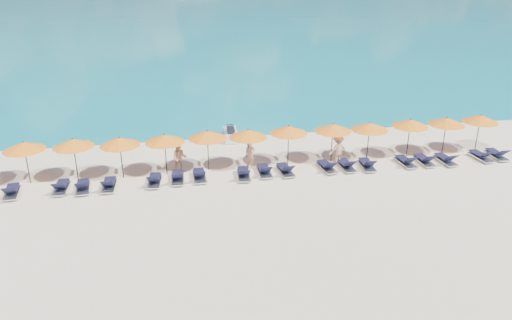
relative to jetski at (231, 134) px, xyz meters
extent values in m
plane|color=beige|center=(0.40, -9.67, -0.32)|extent=(1400.00, 1400.00, 0.00)
ellipsoid|color=black|center=(-149.60, 550.33, -35.32)|extent=(162.00, 126.00, 85.50)
cube|color=silver|center=(0.00, 0.02, -0.05)|extent=(0.94, 2.22, 0.50)
cube|color=black|center=(-0.01, -0.16, 0.32)|extent=(0.51, 0.93, 0.32)
cylinder|color=black|center=(0.03, 0.56, 0.45)|extent=(0.50, 0.08, 0.05)
imported|color=tan|center=(0.39, -4.88, 0.46)|extent=(0.65, 0.52, 1.55)
imported|color=tan|center=(-3.38, -4.70, 0.50)|extent=(0.85, 0.57, 1.63)
imported|color=tan|center=(5.26, -5.19, 0.54)|extent=(1.20, 0.75, 1.72)
cylinder|color=black|center=(-10.96, -4.74, 0.78)|extent=(0.05, 0.05, 2.20)
cone|color=orange|center=(-10.96, -4.74, 1.70)|extent=(2.10, 2.10, 0.42)
sphere|color=black|center=(-10.96, -4.74, 1.92)|extent=(0.08, 0.08, 0.08)
cylinder|color=black|center=(-8.63, -4.72, 0.78)|extent=(0.05, 0.05, 2.20)
cone|color=orange|center=(-8.63, -4.72, 1.70)|extent=(2.10, 2.10, 0.42)
sphere|color=black|center=(-8.63, -4.72, 1.92)|extent=(0.08, 0.08, 0.08)
cylinder|color=black|center=(-6.34, -4.93, 0.78)|extent=(0.05, 0.05, 2.20)
cone|color=orange|center=(-6.34, -4.93, 1.70)|extent=(2.10, 2.10, 0.42)
sphere|color=black|center=(-6.34, -4.93, 1.92)|extent=(0.08, 0.08, 0.08)
cylinder|color=black|center=(-4.08, -4.87, 0.78)|extent=(0.05, 0.05, 2.20)
cone|color=orange|center=(-4.08, -4.87, 1.70)|extent=(2.10, 2.10, 0.42)
sphere|color=black|center=(-4.08, -4.87, 1.92)|extent=(0.08, 0.08, 0.08)
cylinder|color=black|center=(-1.85, -4.69, 0.78)|extent=(0.05, 0.05, 2.20)
cone|color=orange|center=(-1.85, -4.69, 1.70)|extent=(2.10, 2.10, 0.42)
sphere|color=black|center=(-1.85, -4.69, 1.92)|extent=(0.08, 0.08, 0.08)
cylinder|color=black|center=(0.29, -4.91, 0.78)|extent=(0.05, 0.05, 2.20)
cone|color=orange|center=(0.29, -4.91, 1.70)|extent=(2.10, 2.10, 0.42)
sphere|color=black|center=(0.29, -4.91, 1.92)|extent=(0.08, 0.08, 0.08)
cylinder|color=black|center=(2.56, -4.68, 0.78)|extent=(0.05, 0.05, 2.20)
cone|color=orange|center=(2.56, -4.68, 1.70)|extent=(2.10, 2.10, 0.42)
sphere|color=black|center=(2.56, -4.68, 1.92)|extent=(0.08, 0.08, 0.08)
cylinder|color=black|center=(5.04, -4.77, 0.78)|extent=(0.05, 0.05, 2.20)
cone|color=orange|center=(5.04, -4.77, 1.70)|extent=(2.10, 2.10, 0.42)
sphere|color=black|center=(5.04, -4.77, 1.92)|extent=(0.08, 0.08, 0.08)
cylinder|color=black|center=(7.11, -4.93, 0.78)|extent=(0.05, 0.05, 2.20)
cone|color=orange|center=(7.11, -4.93, 1.70)|extent=(2.10, 2.10, 0.42)
sphere|color=black|center=(7.11, -4.93, 1.92)|extent=(0.08, 0.08, 0.08)
cylinder|color=black|center=(9.62, -4.78, 0.78)|extent=(0.05, 0.05, 2.20)
cone|color=orange|center=(9.62, -4.78, 1.70)|extent=(2.10, 2.10, 0.42)
sphere|color=black|center=(9.62, -4.78, 1.92)|extent=(0.08, 0.08, 0.08)
cylinder|color=black|center=(11.80, -4.85, 0.78)|extent=(0.05, 0.05, 2.20)
cone|color=orange|center=(11.80, -4.85, 1.70)|extent=(2.10, 2.10, 0.42)
sphere|color=black|center=(11.80, -4.85, 1.92)|extent=(0.08, 0.08, 0.08)
cylinder|color=black|center=(14.00, -4.74, 0.78)|extent=(0.05, 0.05, 2.20)
cone|color=orange|center=(14.00, -4.74, 1.70)|extent=(2.10, 2.10, 0.42)
sphere|color=black|center=(14.00, -4.74, 1.92)|extent=(0.08, 0.08, 0.08)
cube|color=silver|center=(-11.51, -6.09, -0.18)|extent=(0.79, 1.75, 0.06)
cube|color=black|center=(-11.53, -5.84, -0.02)|extent=(0.66, 1.15, 0.04)
cube|color=black|center=(-11.45, -6.64, 0.23)|extent=(0.60, 0.59, 0.43)
cube|color=silver|center=(-9.23, -6.01, -0.18)|extent=(0.67, 1.72, 0.06)
cube|color=black|center=(-9.23, -5.76, -0.02)|extent=(0.58, 1.11, 0.04)
cube|color=black|center=(-9.25, -6.56, 0.23)|extent=(0.56, 0.55, 0.43)
cube|color=silver|center=(-8.20, -6.15, -0.18)|extent=(0.75, 1.74, 0.06)
cube|color=black|center=(-8.22, -5.90, -0.02)|extent=(0.63, 1.14, 0.04)
cube|color=black|center=(-8.16, -6.69, 0.23)|extent=(0.59, 0.58, 0.43)
cube|color=silver|center=(-6.95, -6.15, -0.18)|extent=(0.68, 1.72, 0.06)
cube|color=black|center=(-6.94, -5.90, -0.02)|extent=(0.59, 1.12, 0.04)
cube|color=black|center=(-6.97, -6.70, 0.23)|extent=(0.57, 0.55, 0.43)
cube|color=silver|center=(-4.73, -6.03, -0.18)|extent=(0.78, 1.75, 0.06)
cube|color=black|center=(-4.70, -5.78, -0.02)|extent=(0.65, 1.15, 0.04)
cube|color=black|center=(-4.78, -6.58, 0.23)|extent=(0.60, 0.59, 0.43)
cube|color=silver|center=(-3.56, -5.89, -0.18)|extent=(0.70, 1.73, 0.06)
cube|color=black|center=(-3.55, -5.64, -0.02)|extent=(0.60, 1.12, 0.04)
cube|color=black|center=(-3.59, -6.44, 0.23)|extent=(0.57, 0.56, 0.43)
cube|color=silver|center=(-2.43, -5.84, -0.18)|extent=(0.63, 1.70, 0.06)
cube|color=black|center=(-2.43, -5.59, -0.02)|extent=(0.56, 1.10, 0.04)
cube|color=black|center=(-2.44, -6.39, 0.23)|extent=(0.55, 0.54, 0.43)
cube|color=silver|center=(-0.15, -6.06, -0.18)|extent=(0.75, 1.74, 0.06)
cube|color=black|center=(-0.13, -5.81, -0.02)|extent=(0.64, 1.14, 0.04)
cube|color=black|center=(-0.19, -6.61, 0.23)|extent=(0.59, 0.58, 0.43)
cube|color=silver|center=(1.00, -5.85, -0.18)|extent=(0.65, 1.71, 0.06)
cube|color=black|center=(1.00, -5.60, -0.02)|extent=(0.57, 1.11, 0.04)
cube|color=black|center=(0.99, -6.40, 0.23)|extent=(0.56, 0.55, 0.43)
cube|color=silver|center=(2.12, -5.94, -0.18)|extent=(0.74, 1.74, 0.06)
cube|color=black|center=(2.10, -5.69, -0.02)|extent=(0.63, 1.14, 0.04)
cube|color=black|center=(2.16, -6.49, 0.23)|extent=(0.59, 0.57, 0.43)
cube|color=silver|center=(4.43, -5.90, -0.18)|extent=(0.79, 1.75, 0.06)
cube|color=black|center=(4.41, -5.65, -0.02)|extent=(0.66, 1.15, 0.04)
cube|color=black|center=(4.49, -6.45, 0.23)|extent=(0.60, 0.59, 0.43)
cube|color=silver|center=(5.52, -5.91, -0.18)|extent=(0.65, 1.71, 0.06)
cube|color=black|center=(5.51, -5.66, -0.02)|extent=(0.57, 1.11, 0.04)
cube|color=black|center=(5.53, -6.46, 0.23)|extent=(0.56, 0.55, 0.43)
cube|color=silver|center=(6.66, -6.05, -0.18)|extent=(0.77, 1.75, 0.06)
cube|color=black|center=(6.69, -5.80, -0.02)|extent=(0.65, 1.15, 0.04)
cube|color=black|center=(6.61, -6.60, 0.23)|extent=(0.60, 0.59, 0.43)
cube|color=silver|center=(8.95, -6.00, -0.18)|extent=(0.71, 1.73, 0.06)
cube|color=black|center=(8.94, -5.75, -0.02)|extent=(0.61, 1.13, 0.04)
cube|color=black|center=(8.98, -6.55, 0.23)|extent=(0.58, 0.57, 0.43)
cube|color=silver|center=(10.07, -6.01, -0.18)|extent=(0.63, 1.70, 0.06)
cube|color=black|center=(10.07, -5.76, -0.02)|extent=(0.56, 1.10, 0.04)
cube|color=black|center=(10.06, -6.56, 0.23)|extent=(0.55, 0.54, 0.43)
cube|color=silver|center=(11.28, -6.14, -0.18)|extent=(0.68, 1.72, 0.06)
cube|color=black|center=(11.27, -5.89, -0.02)|extent=(0.59, 1.12, 0.04)
cube|color=black|center=(11.30, -6.69, 0.23)|extent=(0.57, 0.56, 0.43)
cube|color=silver|center=(13.53, -6.02, -0.18)|extent=(0.75, 1.74, 0.06)
cube|color=black|center=(13.52, -5.77, -0.02)|extent=(0.63, 1.14, 0.04)
cube|color=black|center=(13.58, -6.56, 0.23)|extent=(0.59, 0.58, 0.43)
cube|color=silver|center=(14.56, -5.97, -0.18)|extent=(0.71, 1.73, 0.06)
cube|color=black|center=(14.58, -5.72, -0.02)|extent=(0.61, 1.13, 0.04)
cube|color=black|center=(14.53, -6.52, 0.23)|extent=(0.58, 0.57, 0.43)
camera|label=1|loc=(-3.85, -29.57, 10.38)|focal=35.00mm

